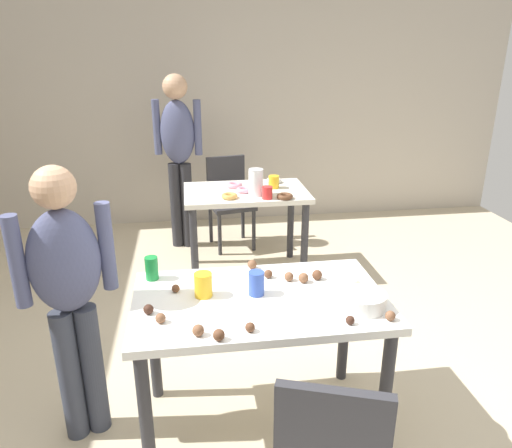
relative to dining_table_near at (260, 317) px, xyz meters
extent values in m
plane|color=beige|center=(0.07, 0.08, -0.64)|extent=(6.40, 6.40, 0.00)
cube|color=#BCB2A3|center=(0.07, 3.28, 0.66)|extent=(6.40, 0.10, 2.60)
cube|color=white|center=(0.00, 0.00, 0.09)|extent=(1.21, 0.72, 0.04)
cylinder|color=#2D2D33|center=(-0.54, -0.30, -0.29)|extent=(0.06, 0.06, 0.71)
cylinder|color=#2D2D33|center=(0.54, -0.30, -0.29)|extent=(0.06, 0.06, 0.71)
cylinder|color=#2D2D33|center=(-0.54, 0.30, -0.29)|extent=(0.06, 0.06, 0.71)
cylinder|color=#2D2D33|center=(0.54, 0.30, -0.29)|extent=(0.06, 0.06, 0.71)
cube|color=silver|center=(0.16, 1.80, 0.09)|extent=(1.02, 0.66, 0.04)
cylinder|color=#2D2D33|center=(-0.29, 1.53, -0.29)|extent=(0.06, 0.06, 0.71)
cylinder|color=#2D2D33|center=(0.61, 1.53, -0.29)|extent=(0.06, 0.06, 0.71)
cylinder|color=#2D2D33|center=(-0.29, 2.07, -0.29)|extent=(0.06, 0.06, 0.71)
cylinder|color=#2D2D33|center=(0.61, 2.07, -0.29)|extent=(0.06, 0.06, 0.71)
cube|color=#2D2D33|center=(0.11, -0.83, 0.02)|extent=(0.37, 0.16, 0.42)
cube|color=#2D2D33|center=(0.09, 2.41, -0.21)|extent=(0.47, 0.47, 0.04)
cube|color=#2D2D33|center=(0.06, 2.59, 0.02)|extent=(0.38, 0.11, 0.42)
cylinder|color=#2D2D33|center=(0.29, 2.28, -0.44)|extent=(0.04, 0.04, 0.41)
cylinder|color=#2D2D33|center=(-0.04, 2.21, -0.44)|extent=(0.04, 0.04, 0.41)
cylinder|color=#2D2D33|center=(0.23, 2.61, -0.44)|extent=(0.04, 0.04, 0.41)
cylinder|color=#2D2D33|center=(-0.11, 2.54, -0.44)|extent=(0.04, 0.04, 0.41)
cylinder|color=#383D4C|center=(-0.94, 0.06, -0.29)|extent=(0.11, 0.11, 0.71)
cylinder|color=#383D4C|center=(-0.83, 0.09, -0.29)|extent=(0.11, 0.11, 0.71)
ellipsoid|color=#4C5175|center=(-0.88, 0.08, 0.32)|extent=(0.37, 0.29, 0.50)
sphere|color=tan|center=(-0.88, 0.08, 0.67)|extent=(0.19, 0.19, 0.19)
cylinder|color=#4C5175|center=(-1.06, 0.02, 0.36)|extent=(0.09, 0.09, 0.43)
cylinder|color=#4C5175|center=(-0.70, 0.14, 0.36)|extent=(0.09, 0.09, 0.43)
cylinder|color=#28282D|center=(-0.33, 2.49, -0.23)|extent=(0.11, 0.11, 0.83)
cylinder|color=#28282D|center=(-0.44, 2.51, -0.23)|extent=(0.11, 0.11, 0.83)
ellipsoid|color=#4C5175|center=(-0.39, 2.50, 0.48)|extent=(0.35, 0.26, 0.59)
sphere|color=tan|center=(-0.39, 2.50, 0.89)|extent=(0.23, 0.23, 0.23)
cylinder|color=#4C5175|center=(-0.20, 2.46, 0.53)|extent=(0.08, 0.08, 0.50)
cylinder|color=#4C5175|center=(-0.57, 2.54, 0.53)|extent=(0.08, 0.08, 0.50)
cylinder|color=white|center=(0.46, -0.16, 0.14)|extent=(0.21, 0.21, 0.07)
cylinder|color=#198438|center=(-0.52, 0.27, 0.17)|extent=(0.07, 0.07, 0.12)
cube|color=silver|center=(-0.16, 0.24, 0.11)|extent=(0.17, 0.02, 0.01)
cylinder|color=yellow|center=(-0.26, 0.06, 0.16)|extent=(0.09, 0.09, 0.12)
cylinder|color=#3351B2|center=(-0.01, 0.03, 0.16)|extent=(0.08, 0.08, 0.12)
sphere|color=brown|center=(-0.22, -0.33, 0.13)|extent=(0.05, 0.05, 0.05)
sphere|color=brown|center=(0.17, 0.15, 0.13)|extent=(0.05, 0.05, 0.05)
sphere|color=#3D2319|center=(0.35, -0.29, 0.13)|extent=(0.04, 0.04, 0.04)
sphere|color=brown|center=(-0.40, 0.11, 0.13)|extent=(0.04, 0.04, 0.04)
sphere|color=brown|center=(0.53, -0.28, 0.13)|extent=(0.04, 0.04, 0.04)
sphere|color=brown|center=(-0.46, -0.16, 0.13)|extent=(0.05, 0.05, 0.05)
sphere|color=brown|center=(0.24, 0.12, 0.13)|extent=(0.05, 0.05, 0.05)
sphere|color=brown|center=(-0.08, -0.28, 0.13)|extent=(0.04, 0.04, 0.04)
sphere|color=brown|center=(0.32, 0.14, 0.13)|extent=(0.05, 0.05, 0.05)
sphere|color=brown|center=(-0.30, -0.28, 0.13)|extent=(0.05, 0.05, 0.05)
sphere|color=brown|center=(0.49, -0.01, 0.13)|extent=(0.05, 0.05, 0.05)
sphere|color=#3D2319|center=(-0.52, -0.08, 0.13)|extent=(0.05, 0.05, 0.05)
sphere|color=brown|center=(0.07, 0.20, 0.13)|extent=(0.04, 0.04, 0.04)
sphere|color=brown|center=(0.01, 0.32, 0.13)|extent=(0.05, 0.05, 0.05)
cylinder|color=white|center=(0.22, 1.66, 0.21)|extent=(0.12, 0.12, 0.21)
cylinder|color=yellow|center=(0.40, 1.84, 0.16)|extent=(0.09, 0.09, 0.11)
cylinder|color=red|center=(0.30, 1.55, 0.16)|extent=(0.08, 0.08, 0.10)
torus|color=brown|center=(0.43, 1.53, 0.12)|extent=(0.13, 0.13, 0.04)
torus|color=pink|center=(0.14, 1.75, 0.12)|extent=(0.13, 0.13, 0.04)
torus|color=pink|center=(0.07, 1.91, 0.13)|extent=(0.14, 0.14, 0.04)
torus|color=gold|center=(0.00, 1.60, 0.12)|extent=(0.13, 0.13, 0.04)
torus|color=white|center=(0.43, 2.01, 0.12)|extent=(0.13, 0.13, 0.04)
camera|label=1|loc=(-0.31, -2.01, 1.24)|focal=33.82mm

